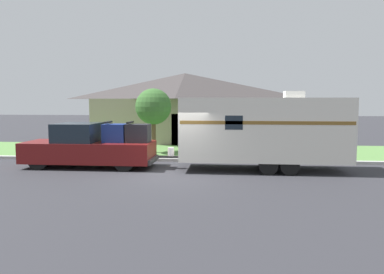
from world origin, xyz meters
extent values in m
plane|color=#2D2D33|center=(0.00, 0.00, 0.00)|extent=(120.00, 120.00, 0.00)
cube|color=#ADADA8|center=(0.00, 3.75, 0.07)|extent=(80.00, 0.30, 0.14)
cube|color=#568442|center=(0.00, 7.40, 0.01)|extent=(80.00, 7.00, 0.03)
cube|color=gray|center=(-1.18, 13.74, 1.55)|extent=(12.17, 7.21, 3.10)
pyramid|color=#3D3838|center=(-1.18, 13.74, 4.05)|extent=(13.14, 7.79, 1.91)
cube|color=#4C3828|center=(-1.18, 10.16, 1.05)|extent=(1.00, 0.06, 2.10)
cylinder|color=black|center=(-6.09, 0.93, 0.46)|extent=(0.92, 0.28, 0.92)
cylinder|color=black|center=(-6.09, 2.64, 0.46)|extent=(0.92, 0.28, 0.92)
cylinder|color=black|center=(-2.32, 0.93, 0.46)|extent=(0.92, 0.28, 0.92)
cylinder|color=black|center=(-2.32, 2.64, 0.46)|extent=(0.92, 0.28, 0.92)
cube|color=maroon|center=(-5.28, 1.79, 0.70)|extent=(3.46, 2.07, 0.89)
cube|color=#19232D|center=(-4.66, 1.79, 1.56)|extent=(1.80, 1.90, 0.83)
cube|color=maroon|center=(-2.42, 1.79, 0.70)|extent=(2.26, 2.07, 0.89)
cube|color=#333333|center=(-1.23, 1.79, 0.37)|extent=(0.12, 1.86, 0.20)
cube|color=navy|center=(-2.92, 1.79, 1.54)|extent=(1.04, 0.87, 0.80)
cube|color=black|center=(-3.25, 1.79, 2.02)|extent=(0.10, 0.96, 0.08)
cube|color=black|center=(-1.92, 1.79, 1.54)|extent=(1.04, 0.87, 0.80)
cube|color=black|center=(-2.26, 1.79, 2.02)|extent=(0.10, 0.96, 0.08)
cylinder|color=black|center=(3.66, 0.71, 0.38)|extent=(0.76, 0.22, 0.76)
cylinder|color=black|center=(3.66, 2.86, 0.38)|extent=(0.76, 0.22, 0.76)
cylinder|color=black|center=(4.50, 0.71, 0.38)|extent=(0.76, 0.22, 0.76)
cylinder|color=black|center=(4.50, 2.86, 0.38)|extent=(0.76, 0.22, 0.76)
cube|color=silver|center=(3.52, 1.79, 1.78)|extent=(6.98, 2.43, 2.63)
cube|color=brown|center=(3.52, 0.57, 2.11)|extent=(6.84, 0.01, 0.14)
cube|color=#383838|center=(-0.51, 1.79, 0.51)|extent=(1.07, 0.12, 0.10)
cylinder|color=silver|center=(-0.45, 1.79, 0.74)|extent=(0.28, 0.28, 0.36)
cube|color=silver|center=(4.77, 1.79, 3.23)|extent=(0.80, 0.68, 0.28)
cube|color=#19232D|center=(2.26, 0.57, 2.11)|extent=(0.70, 0.01, 0.56)
cylinder|color=brown|center=(2.53, 4.77, 0.55)|extent=(0.09, 0.09, 1.09)
cube|color=#B2B2B2|center=(2.53, 4.77, 1.20)|extent=(0.48, 0.20, 0.22)
cylinder|color=brown|center=(-2.15, 6.48, 0.94)|extent=(0.24, 0.24, 1.88)
sphere|color=#38662D|center=(-2.15, 6.48, 2.64)|extent=(2.03, 2.03, 2.03)
camera|label=1|loc=(2.00, -14.30, 2.98)|focal=35.00mm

